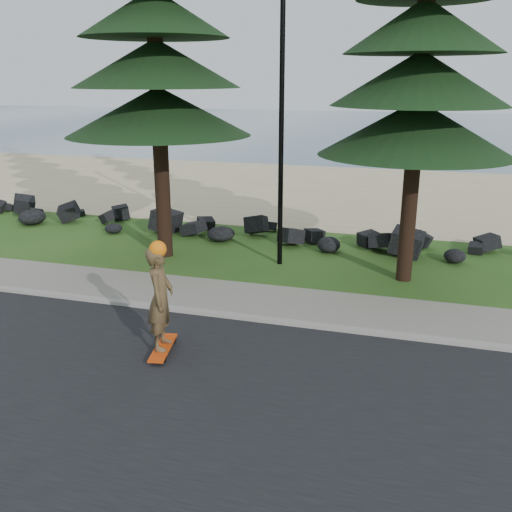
{
  "coord_description": "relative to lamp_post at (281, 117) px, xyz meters",
  "views": [
    {
      "loc": [
        3.71,
        -12.03,
        5.17
      ],
      "look_at": [
        0.22,
        0.0,
        1.22
      ],
      "focal_mm": 40.0,
      "sensor_mm": 36.0,
      "label": 1
    }
  ],
  "objects": [
    {
      "name": "ground",
      "position": [
        0.0,
        -3.2,
        -4.13
      ],
      "size": [
        160.0,
        160.0,
        0.0
      ],
      "primitive_type": "plane",
      "color": "#265019",
      "rests_on": "ground"
    },
    {
      "name": "road",
      "position": [
        0.0,
        -7.7,
        -4.12
      ],
      "size": [
        160.0,
        7.0,
        0.02
      ],
      "primitive_type": "cube",
      "color": "black",
      "rests_on": "ground"
    },
    {
      "name": "sidewalk",
      "position": [
        0.0,
        -3.0,
        -4.09
      ],
      "size": [
        160.0,
        2.0,
        0.08
      ],
      "primitive_type": "cube",
      "color": "gray",
      "rests_on": "ground"
    },
    {
      "name": "ocean",
      "position": [
        0.0,
        47.8,
        -4.13
      ],
      "size": [
        160.0,
        58.0,
        0.01
      ],
      "primitive_type": "cube",
      "color": "#3F5C79",
      "rests_on": "ground"
    },
    {
      "name": "kerb",
      "position": [
        0.0,
        -4.1,
        -4.08
      ],
      "size": [
        160.0,
        0.2,
        0.1
      ],
      "primitive_type": "cube",
      "color": "gray",
      "rests_on": "ground"
    },
    {
      "name": "skateboarder",
      "position": [
        -0.84,
        -6.07,
        -3.0
      ],
      "size": [
        0.62,
        1.25,
        2.27
      ],
      "rotation": [
        0.0,
        0.0,
        1.76
      ],
      "color": "red",
      "rests_on": "ground"
    },
    {
      "name": "seawall_boulders",
      "position": [
        0.0,
        2.4,
        -4.13
      ],
      "size": [
        60.0,
        2.4,
        1.1
      ],
      "primitive_type": null,
      "color": "black",
      "rests_on": "ground"
    },
    {
      "name": "lamp_post",
      "position": [
        0.0,
        0.0,
        0.0
      ],
      "size": [
        0.25,
        0.14,
        8.14
      ],
      "color": "black",
      "rests_on": "ground"
    },
    {
      "name": "beach_sand",
      "position": [
        0.0,
        11.3,
        -4.13
      ],
      "size": [
        160.0,
        15.0,
        0.01
      ],
      "primitive_type": "cube",
      "color": "tan",
      "rests_on": "ground"
    }
  ]
}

